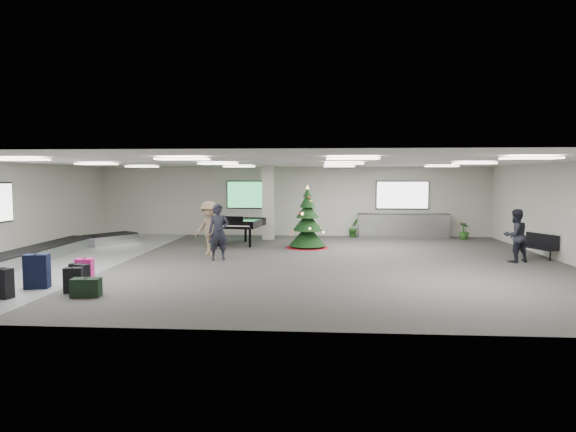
# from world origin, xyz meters

# --- Properties ---
(ground) EXTENTS (18.00, 18.00, 0.00)m
(ground) POSITION_xyz_m (0.00, 0.00, 0.00)
(ground) COLOR #322F2D
(ground) RESTS_ON ground
(room_envelope) EXTENTS (18.02, 14.02, 3.21)m
(room_envelope) POSITION_xyz_m (-0.38, 0.67, 2.33)
(room_envelope) COLOR #B5B2A5
(room_envelope) RESTS_ON ground
(baggage_carousel) EXTENTS (2.28, 9.71, 0.43)m
(baggage_carousel) POSITION_xyz_m (-7.84, -0.08, 0.21)
(baggage_carousel) COLOR silver
(baggage_carousel) RESTS_ON ground
(service_counter) EXTENTS (4.05, 0.65, 1.08)m
(service_counter) POSITION_xyz_m (5.00, 6.65, 0.55)
(service_counter) COLOR silver
(service_counter) RESTS_ON ground
(suitcase_0) EXTENTS (0.49, 0.36, 0.70)m
(suitcase_0) POSITION_xyz_m (-5.83, -5.10, 0.34)
(suitcase_0) COLOR black
(suitcase_0) RESTS_ON ground
(suitcase_1) EXTENTS (0.42, 0.32, 0.60)m
(suitcase_1) POSITION_xyz_m (-4.58, -3.97, 0.29)
(suitcase_1) COLOR black
(suitcase_1) RESTS_ON ground
(pink_suitcase) EXTENTS (0.43, 0.26, 0.67)m
(pink_suitcase) POSITION_xyz_m (-4.71, -3.56, 0.32)
(pink_suitcase) COLOR #E41D88
(pink_suitcase) RESTS_ON ground
(suitcase_3) EXTENTS (0.41, 0.30, 0.56)m
(suitcase_3) POSITION_xyz_m (-4.87, -3.64, 0.27)
(suitcase_3) COLOR black
(suitcase_3) RESTS_ON ground
(navy_suitcase) EXTENTS (0.60, 0.42, 0.86)m
(navy_suitcase) POSITION_xyz_m (-5.62, -4.12, 0.42)
(navy_suitcase) COLOR black
(navy_suitcase) RESTS_ON ground
(green_duffel) EXTENTS (0.66, 0.39, 0.44)m
(green_duffel) POSITION_xyz_m (-4.04, -4.83, 0.21)
(green_duffel) COLOR black
(green_duffel) RESTS_ON ground
(suitcase_7) EXTENTS (0.45, 0.30, 0.62)m
(suitcase_7) POSITION_xyz_m (-4.52, -4.49, 0.30)
(suitcase_7) COLOR black
(suitcase_7) RESTS_ON ground
(suitcase_8) EXTENTS (0.47, 0.41, 0.62)m
(suitcase_8) POSITION_xyz_m (-6.32, -2.94, 0.30)
(suitcase_8) COLOR black
(suitcase_8) RESTS_ON ground
(christmas_tree) EXTENTS (1.70, 1.70, 2.42)m
(christmas_tree) POSITION_xyz_m (0.78, 3.13, 0.83)
(christmas_tree) COLOR maroon
(christmas_tree) RESTS_ON ground
(grand_piano) EXTENTS (1.90, 2.30, 1.20)m
(grand_piano) POSITION_xyz_m (-1.98, 3.86, 0.85)
(grand_piano) COLOR black
(grand_piano) RESTS_ON ground
(bench) EXTENTS (0.94, 1.37, 0.83)m
(bench) POSITION_xyz_m (8.59, 1.17, 0.47)
(bench) COLOR black
(bench) RESTS_ON ground
(traveler_a) EXTENTS (0.77, 0.62, 1.84)m
(traveler_a) POSITION_xyz_m (-2.05, 0.18, 0.92)
(traveler_a) COLOR black
(traveler_a) RESTS_ON ground
(traveler_b) EXTENTS (1.40, 1.16, 1.88)m
(traveler_b) POSITION_xyz_m (-2.59, 1.19, 0.94)
(traveler_b) COLOR #907759
(traveler_b) RESTS_ON ground
(traveler_bench) EXTENTS (0.99, 0.88, 1.70)m
(traveler_bench) POSITION_xyz_m (7.48, 0.43, 0.85)
(traveler_bench) COLOR black
(traveler_bench) RESTS_ON ground
(potted_plant_left) EXTENTS (0.62, 0.60, 0.88)m
(potted_plant_left) POSITION_xyz_m (2.78, 6.50, 0.44)
(potted_plant_left) COLOR #154215
(potted_plant_left) RESTS_ON ground
(potted_plant_right) EXTENTS (0.59, 0.59, 0.75)m
(potted_plant_right) POSITION_xyz_m (7.56, 6.13, 0.37)
(potted_plant_right) COLOR #154215
(potted_plant_right) RESTS_ON ground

